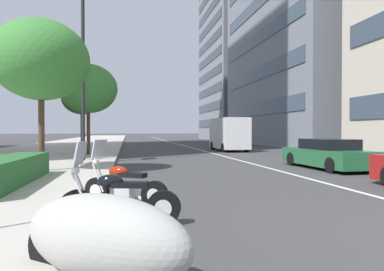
{
  "coord_description": "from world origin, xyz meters",
  "views": [
    {
      "loc": [
        -3.36,
        6.13,
        1.65
      ],
      "look_at": [
        17.85,
        2.11,
        1.35
      ],
      "focal_mm": 31.86,
      "sensor_mm": 36.0,
      "label": 1
    }
  ],
  "objects_px": {
    "motorcycle_nearest_camera": "(103,238)",
    "street_tree_near_plaza_corner": "(82,98)",
    "street_lamp_with_banners": "(90,53)",
    "motorcycle_by_sign_pole": "(117,200)",
    "motorcycle_mid_row": "(123,187)",
    "delivery_van_ahead": "(229,134)",
    "street_tree_far_plaza": "(88,89)",
    "street_tree_by_lamp_post": "(41,60)",
    "car_approaching_light": "(327,155)"
  },
  "relations": [
    {
      "from": "motorcycle_nearest_camera",
      "to": "street_tree_far_plaza",
      "type": "height_order",
      "value": "street_tree_far_plaza"
    },
    {
      "from": "street_tree_by_lamp_post",
      "to": "street_tree_far_plaza",
      "type": "relative_size",
      "value": 0.99
    },
    {
      "from": "delivery_van_ahead",
      "to": "motorcycle_by_sign_pole",
      "type": "bearing_deg",
      "value": 158.18
    },
    {
      "from": "motorcycle_nearest_camera",
      "to": "street_tree_near_plaza_corner",
      "type": "height_order",
      "value": "street_tree_near_plaza_corner"
    },
    {
      "from": "motorcycle_nearest_camera",
      "to": "car_approaching_light",
      "type": "distance_m",
      "value": 13.22
    },
    {
      "from": "street_tree_near_plaza_corner",
      "to": "street_lamp_with_banners",
      "type": "bearing_deg",
      "value": -171.14
    },
    {
      "from": "motorcycle_nearest_camera",
      "to": "delivery_van_ahead",
      "type": "xyz_separation_m",
      "value": [
        23.22,
        -8.42,
        0.88
      ]
    },
    {
      "from": "motorcycle_nearest_camera",
      "to": "street_tree_far_plaza",
      "type": "bearing_deg",
      "value": -44.61
    },
    {
      "from": "delivery_van_ahead",
      "to": "street_tree_far_plaza",
      "type": "bearing_deg",
      "value": 113.24
    },
    {
      "from": "motorcycle_mid_row",
      "to": "street_lamp_with_banners",
      "type": "height_order",
      "value": "street_lamp_with_banners"
    },
    {
      "from": "car_approaching_light",
      "to": "street_tree_near_plaza_corner",
      "type": "bearing_deg",
      "value": 32.57
    },
    {
      "from": "motorcycle_mid_row",
      "to": "street_tree_by_lamp_post",
      "type": "distance_m",
      "value": 7.81
    },
    {
      "from": "motorcycle_nearest_camera",
      "to": "street_tree_near_plaza_corner",
      "type": "bearing_deg",
      "value": -43.61
    },
    {
      "from": "street_tree_near_plaza_corner",
      "to": "motorcycle_by_sign_pole",
      "type": "bearing_deg",
      "value": -171.46
    },
    {
      "from": "street_tree_far_plaza",
      "to": "car_approaching_light",
      "type": "bearing_deg",
      "value": -128.83
    },
    {
      "from": "delivery_van_ahead",
      "to": "street_tree_by_lamp_post",
      "type": "height_order",
      "value": "street_tree_by_lamp_post"
    },
    {
      "from": "street_tree_by_lamp_post",
      "to": "motorcycle_by_sign_pole",
      "type": "bearing_deg",
      "value": -158.14
    },
    {
      "from": "street_tree_by_lamp_post",
      "to": "street_tree_near_plaza_corner",
      "type": "distance_m",
      "value": 18.28
    },
    {
      "from": "motorcycle_nearest_camera",
      "to": "street_tree_near_plaza_corner",
      "type": "relative_size",
      "value": 0.35
    },
    {
      "from": "motorcycle_by_sign_pole",
      "to": "street_tree_by_lamp_post",
      "type": "distance_m",
      "value": 8.93
    },
    {
      "from": "car_approaching_light",
      "to": "street_tree_far_plaza",
      "type": "bearing_deg",
      "value": 49.35
    },
    {
      "from": "motorcycle_mid_row",
      "to": "street_lamp_with_banners",
      "type": "relative_size",
      "value": 0.19
    },
    {
      "from": "motorcycle_nearest_camera",
      "to": "motorcycle_by_sign_pole",
      "type": "distance_m",
      "value": 2.52
    },
    {
      "from": "car_approaching_light",
      "to": "street_tree_far_plaza",
      "type": "xyz_separation_m",
      "value": [
        8.83,
        10.96,
        3.69
      ]
    },
    {
      "from": "motorcycle_nearest_camera",
      "to": "street_tree_near_plaza_corner",
      "type": "xyz_separation_m",
      "value": [
        28.24,
        3.79,
        4.06
      ]
    },
    {
      "from": "motorcycle_nearest_camera",
      "to": "motorcycle_by_sign_pole",
      "type": "xyz_separation_m",
      "value": [
        2.51,
        -0.08,
        -0.11
      ]
    },
    {
      "from": "street_lamp_with_banners",
      "to": "street_tree_by_lamp_post",
      "type": "xyz_separation_m",
      "value": [
        -4.46,
        1.29,
        -1.3
      ]
    },
    {
      "from": "motorcycle_mid_row",
      "to": "delivery_van_ahead",
      "type": "distance_m",
      "value": 21.0
    },
    {
      "from": "motorcycle_mid_row",
      "to": "street_tree_by_lamp_post",
      "type": "bearing_deg",
      "value": -30.33
    },
    {
      "from": "motorcycle_by_sign_pole",
      "to": "car_approaching_light",
      "type": "relative_size",
      "value": 0.45
    },
    {
      "from": "motorcycle_nearest_camera",
      "to": "car_approaching_light",
      "type": "height_order",
      "value": "car_approaching_light"
    },
    {
      "from": "motorcycle_nearest_camera",
      "to": "car_approaching_light",
      "type": "bearing_deg",
      "value": -92.94
    },
    {
      "from": "street_tree_far_plaza",
      "to": "street_tree_near_plaza_corner",
      "type": "bearing_deg",
      "value": 9.58
    },
    {
      "from": "motorcycle_mid_row",
      "to": "delivery_van_ahead",
      "type": "height_order",
      "value": "delivery_van_ahead"
    },
    {
      "from": "motorcycle_nearest_camera",
      "to": "motorcycle_by_sign_pole",
      "type": "relative_size",
      "value": 1.0
    },
    {
      "from": "delivery_van_ahead",
      "to": "street_tree_by_lamp_post",
      "type": "distance_m",
      "value": 17.66
    },
    {
      "from": "motorcycle_mid_row",
      "to": "delivery_van_ahead",
      "type": "bearing_deg",
      "value": -80.51
    },
    {
      "from": "street_lamp_with_banners",
      "to": "street_tree_near_plaza_corner",
      "type": "height_order",
      "value": "street_lamp_with_banners"
    },
    {
      "from": "street_lamp_with_banners",
      "to": "street_tree_by_lamp_post",
      "type": "distance_m",
      "value": 4.83
    },
    {
      "from": "street_tree_by_lamp_post",
      "to": "street_tree_near_plaza_corner",
      "type": "relative_size",
      "value": 0.95
    },
    {
      "from": "motorcycle_by_sign_pole",
      "to": "street_tree_far_plaza",
      "type": "height_order",
      "value": "street_tree_far_plaza"
    },
    {
      "from": "car_approaching_light",
      "to": "street_lamp_with_banners",
      "type": "distance_m",
      "value": 12.43
    },
    {
      "from": "motorcycle_by_sign_pole",
      "to": "street_tree_far_plaza",
      "type": "bearing_deg",
      "value": -68.92
    },
    {
      "from": "motorcycle_nearest_camera",
      "to": "street_tree_far_plaza",
      "type": "xyz_separation_m",
      "value": [
        18.69,
        2.17,
        3.75
      ]
    },
    {
      "from": "street_lamp_with_banners",
      "to": "street_tree_near_plaza_corner",
      "type": "distance_m",
      "value": 13.99
    },
    {
      "from": "car_approaching_light",
      "to": "street_tree_by_lamp_post",
      "type": "height_order",
      "value": "street_tree_by_lamp_post"
    },
    {
      "from": "motorcycle_mid_row",
      "to": "street_tree_by_lamp_post",
      "type": "height_order",
      "value": "street_tree_by_lamp_post"
    },
    {
      "from": "motorcycle_mid_row",
      "to": "street_lamp_with_banners",
      "type": "xyz_separation_m",
      "value": [
        10.52,
        1.8,
        5.16
      ]
    },
    {
      "from": "car_approaching_light",
      "to": "street_lamp_with_banners",
      "type": "relative_size",
      "value": 0.51
    },
    {
      "from": "motorcycle_by_sign_pole",
      "to": "street_lamp_with_banners",
      "type": "relative_size",
      "value": 0.23
    }
  ]
}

